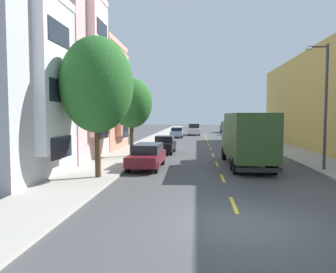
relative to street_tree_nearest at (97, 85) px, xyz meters
name	(u,v)px	position (x,y,z in m)	size (l,w,h in m)	color
ground_plane	(208,142)	(6.40, 23.91, -4.82)	(160.00, 160.00, 0.00)	#424244
sidewalk_left	(149,143)	(-0.70, 21.91, -4.75)	(3.20, 120.00, 0.14)	#A39E93
sidewalk_right	(270,143)	(13.50, 21.91, -4.75)	(3.20, 120.00, 0.14)	#A39E93
lane_centerline_dashes	(209,146)	(6.40, 18.41, -4.82)	(0.14, 47.20, 0.01)	yellow
townhouse_second_rose	(20,78)	(-8.01, 6.90, 1.24)	(12.23, 7.09, 12.53)	#CC9E9E
townhouse_third_terracotta	(51,99)	(-9.03, 14.18, 0.11)	(14.28, 7.09, 10.27)	#B27560
street_tree_nearest	(97,85)	(0.00, 0.00, 0.00)	(3.67, 3.67, 7.11)	#47331E
street_tree_second	(131,103)	(0.00, 8.54, -0.58)	(3.23, 3.23, 6.04)	#47331E
street_lamp	(324,98)	(12.36, 3.54, -0.50)	(1.35, 0.28, 7.26)	#38383D
delivery_box_truck	(247,137)	(8.21, 4.84, -2.88)	(2.57, 8.16, 3.43)	#2D471E
parked_hatchback_charcoal	(256,142)	(10.69, 15.43, -4.06)	(1.85, 4.05, 1.50)	#333338
parked_hatchback_black	(164,145)	(2.20, 11.93, -4.06)	(1.85, 4.05, 1.50)	black
parked_wagon_burgundy	(147,155)	(1.95, 3.85, -4.02)	(1.91, 4.73, 1.50)	maroon
parked_hatchback_champagne	(231,130)	(10.82, 39.78, -4.06)	(1.77, 4.01, 1.50)	tan
parked_wagon_sky	(177,132)	(2.02, 32.49, -4.02)	(1.91, 4.73, 1.50)	#7A9EC6
parked_suv_teal	(225,127)	(10.61, 47.53, -3.83)	(2.09, 4.86, 1.93)	#195B60
parked_suv_forest	(246,136)	(10.71, 21.62, -3.83)	(2.00, 4.82, 1.93)	#194C28
moving_white_sedan	(194,129)	(4.60, 38.60, -3.83)	(1.95, 4.80, 1.93)	silver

